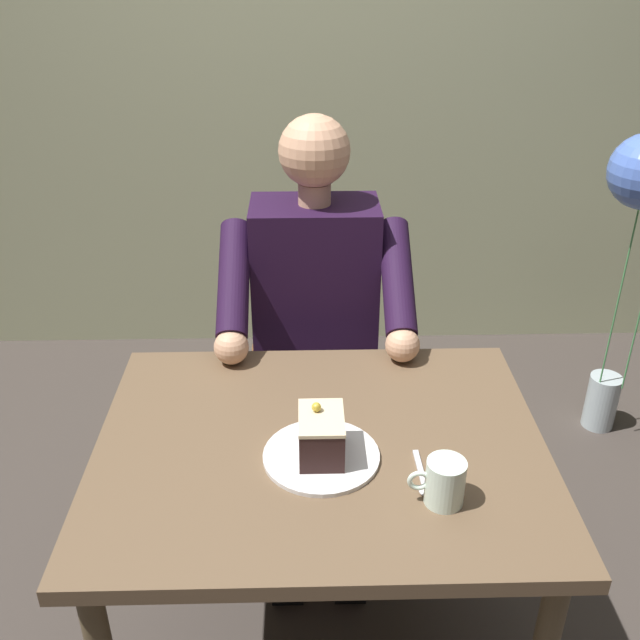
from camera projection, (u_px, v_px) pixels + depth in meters
name	position (u px, v px, depth m)	size (l,w,h in m)	color
dining_table	(321.00, 474.00, 1.60)	(0.98, 0.78, 0.72)	brown
chair	(315.00, 352.00, 2.30)	(0.42, 0.42, 0.91)	brown
seated_person	(316.00, 335.00, 2.07)	(0.53, 0.58, 1.28)	#24112E
dessert_plate	(323.00, 456.00, 1.51)	(0.25, 0.25, 0.01)	white
cake_slice	(323.00, 435.00, 1.48)	(0.09, 0.13, 0.12)	#311C1A
coffee_cup	(444.00, 481.00, 1.37)	(0.11, 0.08, 0.10)	white
dessert_spoon	(423.00, 480.00, 1.44)	(0.03, 0.14, 0.01)	silver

